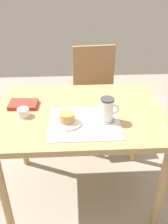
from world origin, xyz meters
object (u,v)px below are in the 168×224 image
object	(u,v)px
wooden_chair	(95,92)
pastry	(67,117)
small_book	(23,104)
dining_table	(81,123)
coffee_mug	(107,109)
sugar_bowl	(23,112)
pastry_plate	(67,122)

from	to	relation	value
wooden_chair	pastry	size ratio (longest dim) A/B	10.02
wooden_chair	small_book	bearing A→B (deg)	44.98
dining_table	wooden_chair	distance (m)	0.75
dining_table	coffee_mug	xyz separation A→B (m)	(0.15, -0.12, 0.16)
sugar_bowl	pastry	bearing A→B (deg)	-19.66
coffee_mug	small_book	bearing A→B (deg)	158.74
pastry	small_book	bearing A→B (deg)	142.74
coffee_mug	small_book	world-z (taller)	coffee_mug
coffee_mug	small_book	xyz separation A→B (m)	(-0.51, 0.20, -0.07)
dining_table	sugar_bowl	xyz separation A→B (m)	(-0.35, -0.04, 0.11)
dining_table	pastry_plate	world-z (taller)	pastry_plate
pastry_plate	pastry	bearing A→B (deg)	0.00
pastry	sugar_bowl	distance (m)	0.28
pastry	small_book	world-z (taller)	pastry
dining_table	sugar_bowl	bearing A→B (deg)	-173.87
coffee_mug	pastry	bearing A→B (deg)	-176.06
wooden_chair	coffee_mug	world-z (taller)	wooden_chair
coffee_mug	small_book	size ratio (longest dim) A/B	0.77
pastry	small_book	xyz separation A→B (m)	(-0.28, 0.22, -0.03)
pastry_plate	small_book	distance (m)	0.36
wooden_chair	sugar_bowl	bearing A→B (deg)	50.90
pastry	coffee_mug	world-z (taller)	coffee_mug
coffee_mug	dining_table	bearing A→B (deg)	141.64
dining_table	pastry_plate	distance (m)	0.18
wooden_chair	pastry	world-z (taller)	wooden_chair
wooden_chair	small_book	size ratio (longest dim) A/B	4.86
pastry	small_book	size ratio (longest dim) A/B	0.48
pastry	dining_table	bearing A→B (deg)	57.34
wooden_chair	sugar_bowl	distance (m)	0.94
pastry	coffee_mug	xyz separation A→B (m)	(0.23, 0.02, 0.04)
pastry	small_book	distance (m)	0.36
small_book	wooden_chair	bearing A→B (deg)	53.30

